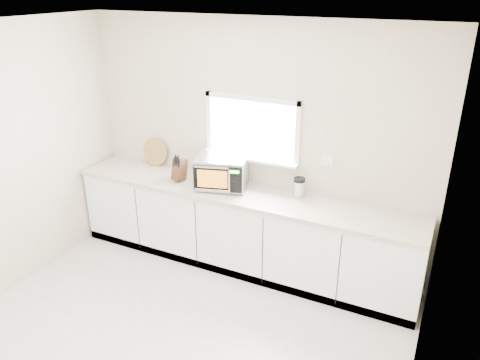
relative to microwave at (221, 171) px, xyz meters
The scene contains 7 objects.
back_wall 0.46m from the microwave, 50.55° to the left, with size 4.00×0.17×2.70m.
cabinets 0.70m from the microwave, ahead, with size 3.92×0.60×0.88m, color white.
countertop 0.31m from the microwave, ahead, with size 3.92×0.64×0.04m, color beige.
microwave is the anchor object (origin of this frame).
knife_block 0.51m from the microwave, behind, with size 0.11×0.23×0.32m.
cutting_board 1.06m from the microwave, 167.42° to the left, with size 0.34×0.34×0.02m, color #A77940.
coffee_grinder 0.86m from the microwave, ahead, with size 0.13×0.13×0.22m.
Camera 1 is at (2.01, -2.42, 3.02)m, focal length 35.00 mm.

